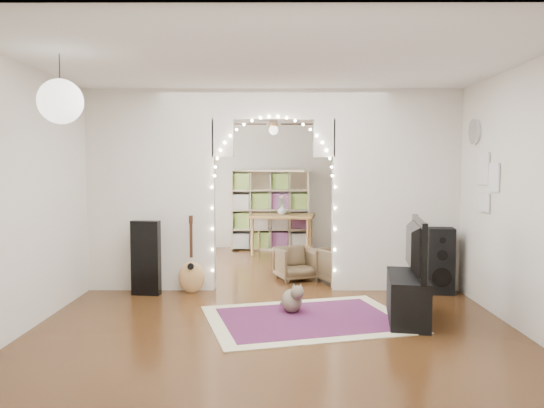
{
  "coord_description": "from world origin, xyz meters",
  "views": [
    {
      "loc": [
        0.0,
        -7.16,
        1.67
      ],
      "look_at": [
        -0.02,
        0.3,
        1.14
      ],
      "focal_mm": 35.0,
      "sensor_mm": 36.0,
      "label": 1
    }
  ],
  "objects_px": {
    "floor_speaker": "(440,261)",
    "dining_chair_left": "(295,263)",
    "dining_chair_right": "(340,266)",
    "media_console": "(407,298)",
    "acoustic_guitar": "(191,265)",
    "bookcase": "(270,210)",
    "dining_table": "(282,218)"
  },
  "relations": [
    {
      "from": "bookcase",
      "to": "dining_chair_right",
      "type": "bearing_deg",
      "value": -50.98
    },
    {
      "from": "floor_speaker",
      "to": "dining_chair_left",
      "type": "distance_m",
      "value": 2.06
    },
    {
      "from": "media_console",
      "to": "bookcase",
      "type": "height_order",
      "value": "bookcase"
    },
    {
      "from": "acoustic_guitar",
      "to": "floor_speaker",
      "type": "distance_m",
      "value": 3.29
    },
    {
      "from": "acoustic_guitar",
      "to": "media_console",
      "type": "height_order",
      "value": "acoustic_guitar"
    },
    {
      "from": "acoustic_guitar",
      "to": "media_console",
      "type": "bearing_deg",
      "value": -33.28
    },
    {
      "from": "media_console",
      "to": "dining_table",
      "type": "height_order",
      "value": "dining_table"
    },
    {
      "from": "dining_chair_left",
      "to": "dining_chair_right",
      "type": "height_order",
      "value": "dining_chair_right"
    },
    {
      "from": "dining_table",
      "to": "dining_chair_left",
      "type": "xyz_separation_m",
      "value": [
        0.15,
        -2.39,
        -0.44
      ]
    },
    {
      "from": "dining_table",
      "to": "dining_chair_right",
      "type": "bearing_deg",
      "value": -64.19
    },
    {
      "from": "floor_speaker",
      "to": "dining_chair_right",
      "type": "xyz_separation_m",
      "value": [
        -1.25,
        0.6,
        -0.18
      ]
    },
    {
      "from": "acoustic_guitar",
      "to": "dining_chair_left",
      "type": "bearing_deg",
      "value": 23.36
    },
    {
      "from": "media_console",
      "to": "dining_table",
      "type": "relative_size",
      "value": 0.76
    },
    {
      "from": "dining_chair_right",
      "to": "floor_speaker",
      "type": "bearing_deg",
      "value": -50.02
    },
    {
      "from": "media_console",
      "to": "dining_chair_left",
      "type": "distance_m",
      "value": 2.37
    },
    {
      "from": "acoustic_guitar",
      "to": "dining_chair_right",
      "type": "xyz_separation_m",
      "value": [
        2.04,
        0.6,
        -0.13
      ]
    },
    {
      "from": "acoustic_guitar",
      "to": "media_console",
      "type": "relative_size",
      "value": 0.87
    },
    {
      "from": "media_console",
      "to": "acoustic_guitar",
      "type": "bearing_deg",
      "value": 163.15
    },
    {
      "from": "media_console",
      "to": "dining_chair_left",
      "type": "height_order",
      "value": "media_console"
    },
    {
      "from": "acoustic_guitar",
      "to": "bookcase",
      "type": "height_order",
      "value": "bookcase"
    },
    {
      "from": "acoustic_guitar",
      "to": "dining_chair_left",
      "type": "relative_size",
      "value": 1.62
    },
    {
      "from": "bookcase",
      "to": "dining_table",
      "type": "bearing_deg",
      "value": -45.27
    },
    {
      "from": "dining_chair_left",
      "to": "bookcase",
      "type": "bearing_deg",
      "value": 78.24
    },
    {
      "from": "dining_chair_left",
      "to": "floor_speaker",
      "type": "bearing_deg",
      "value": -42.99
    },
    {
      "from": "dining_chair_right",
      "to": "media_console",
      "type": "bearing_deg",
      "value": -99.16
    },
    {
      "from": "dining_table",
      "to": "dining_chair_right",
      "type": "relative_size",
      "value": 2.34
    },
    {
      "from": "media_console",
      "to": "dining_chair_left",
      "type": "xyz_separation_m",
      "value": [
        -1.13,
        2.08,
        -0.01
      ]
    },
    {
      "from": "floor_speaker",
      "to": "media_console",
      "type": "bearing_deg",
      "value": -112.53
    },
    {
      "from": "floor_speaker",
      "to": "media_console",
      "type": "height_order",
      "value": "floor_speaker"
    },
    {
      "from": "acoustic_guitar",
      "to": "media_console",
      "type": "xyz_separation_m",
      "value": [
        2.54,
        -1.26,
        -0.13
      ]
    },
    {
      "from": "dining_table",
      "to": "dining_chair_left",
      "type": "height_order",
      "value": "dining_table"
    },
    {
      "from": "dining_chair_left",
      "to": "acoustic_guitar",
      "type": "bearing_deg",
      "value": -169.09
    }
  ]
}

